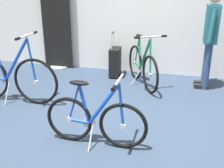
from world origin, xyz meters
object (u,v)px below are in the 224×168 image
Objects in this scene: visitor_near_wall at (210,34)px; floor_banner_stand at (56,26)px; display_bike_left at (11,77)px; rolling_suitcase at (115,62)px; display_bike_right at (142,66)px; folding_bike_foreground at (95,119)px.

floor_banner_stand is at bearing 171.67° from visitor_near_wall.
floor_banner_stand is 1.80m from display_bike_left.
display_bike_right is at bearing -30.34° from rolling_suitcase.
display_bike_left is (-1.55, 0.79, 0.08)m from folding_bike_foreground.
display_bike_right is (0.22, 1.95, 0.04)m from folding_bike_foreground.
visitor_near_wall is at bearing -5.86° from rolling_suitcase.
floor_banner_stand is 1.26× the size of display_bike_left.
visitor_near_wall is at bearing 25.05° from display_bike_left.
visitor_near_wall reaches higher than display_bike_right.
rolling_suitcase is (1.26, -0.25, -0.57)m from floor_banner_stand.
display_bike_left reaches higher than rolling_suitcase.
floor_banner_stand reaches higher than display_bike_right.
floor_banner_stand is 1.64× the size of folding_bike_foreground.
display_bike_left is 1.28× the size of display_bike_right.
display_bike_right reaches higher than rolling_suitcase.
floor_banner_stand is at bearing 162.29° from display_bike_right.
rolling_suitcase is at bearing 174.14° from visitor_near_wall.
visitor_near_wall is 1.73m from rolling_suitcase.
display_bike_left is at bearing -146.87° from display_bike_right.
display_bike_left is 1.80× the size of rolling_suitcase.
visitor_near_wall reaches higher than folding_bike_foreground.
folding_bike_foreground is 2.53m from visitor_near_wall.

